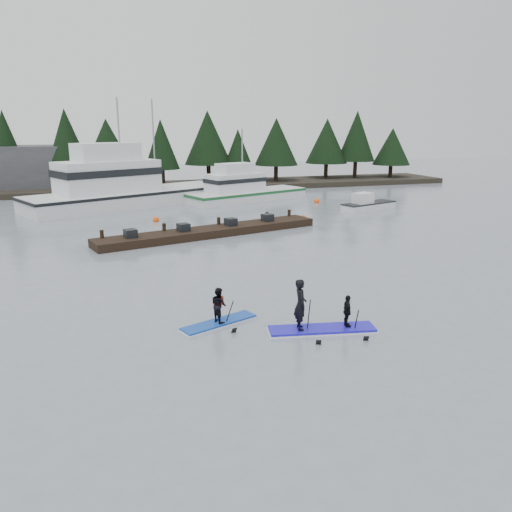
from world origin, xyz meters
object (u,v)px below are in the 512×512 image
object	(u,v)px
fishing_boat_medium	(245,195)
paddleboard_solo	(219,311)
fishing_boat_large	(127,197)
floating_dock	(211,232)
paddleboard_duo	(317,315)

from	to	relation	value
fishing_boat_medium	paddleboard_solo	distance (m)	31.20
fishing_boat_large	floating_dock	bearing A→B (deg)	-97.29
fishing_boat_large	floating_dock	distance (m)	15.32
fishing_boat_large	paddleboard_duo	world-z (taller)	fishing_boat_large
paddleboard_solo	paddleboard_duo	size ratio (longest dim) A/B	0.78
floating_dock	paddleboard_solo	world-z (taller)	paddleboard_solo
fishing_boat_large	fishing_boat_medium	size ratio (longest dim) A/B	1.54
fishing_boat_large	paddleboard_duo	bearing A→B (deg)	-106.20
fishing_boat_large	paddleboard_duo	size ratio (longest dim) A/B	5.02
paddleboard_duo	floating_dock	bearing A→B (deg)	100.94
fishing_boat_large	paddleboard_solo	world-z (taller)	fishing_boat_large
paddleboard_solo	paddleboard_duo	distance (m)	3.59
fishing_boat_large	fishing_boat_medium	bearing A→B (deg)	-25.02
fishing_boat_large	paddleboard_solo	bearing A→B (deg)	-111.75
fishing_boat_large	floating_dock	xyz separation A→B (m)	(4.57, -14.61, -0.56)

